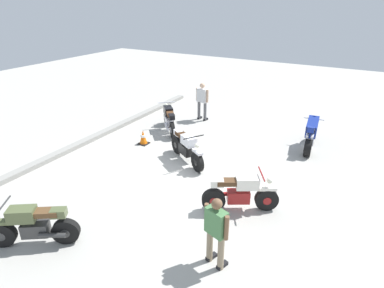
{
  "coord_description": "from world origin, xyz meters",
  "views": [
    {
      "loc": [
        -7.43,
        -4.28,
        4.97
      ],
      "look_at": [
        0.6,
        0.28,
        0.75
      ],
      "focal_mm": 30.07,
      "sensor_mm": 36.0,
      "label": 1
    }
  ],
  "objects_px": {
    "person_in_green_shirt": "(216,229)",
    "person_in_white_shirt": "(202,99)",
    "motorcycle_blue_sportbike": "(311,133)",
    "traffic_cone": "(143,137)",
    "motorcycle_black_cruiser": "(169,119)",
    "motorcycle_olive_vintage": "(33,226)",
    "motorcycle_cream_vintage": "(240,193)",
    "motorcycle_silver_cruiser": "(187,147)"
  },
  "relations": [
    {
      "from": "motorcycle_olive_vintage",
      "to": "motorcycle_black_cruiser",
      "type": "bearing_deg",
      "value": -115.24
    },
    {
      "from": "motorcycle_blue_sportbike",
      "to": "person_in_green_shirt",
      "type": "height_order",
      "value": "person_in_green_shirt"
    },
    {
      "from": "motorcycle_black_cruiser",
      "to": "traffic_cone",
      "type": "bearing_deg",
      "value": 131.73
    },
    {
      "from": "motorcycle_silver_cruiser",
      "to": "person_in_green_shirt",
      "type": "distance_m",
      "value": 4.58
    },
    {
      "from": "person_in_green_shirt",
      "to": "motorcycle_silver_cruiser",
      "type": "bearing_deg",
      "value": 56.25
    },
    {
      "from": "person_in_green_shirt",
      "to": "motorcycle_olive_vintage",
      "type": "bearing_deg",
      "value": 129.55
    },
    {
      "from": "motorcycle_blue_sportbike",
      "to": "motorcycle_olive_vintage",
      "type": "distance_m",
      "value": 9.13
    },
    {
      "from": "motorcycle_silver_cruiser",
      "to": "person_in_green_shirt",
      "type": "height_order",
      "value": "person_in_green_shirt"
    },
    {
      "from": "motorcycle_olive_vintage",
      "to": "traffic_cone",
      "type": "distance_m",
      "value": 5.6
    },
    {
      "from": "motorcycle_cream_vintage",
      "to": "traffic_cone",
      "type": "distance_m",
      "value": 5.08
    },
    {
      "from": "motorcycle_black_cruiser",
      "to": "motorcycle_silver_cruiser",
      "type": "height_order",
      "value": "same"
    },
    {
      "from": "motorcycle_olive_vintage",
      "to": "person_in_white_shirt",
      "type": "distance_m",
      "value": 8.85
    },
    {
      "from": "motorcycle_blue_sportbike",
      "to": "person_in_green_shirt",
      "type": "bearing_deg",
      "value": 169.94
    },
    {
      "from": "motorcycle_cream_vintage",
      "to": "motorcycle_olive_vintage",
      "type": "distance_m",
      "value": 4.81
    },
    {
      "from": "motorcycle_cream_vintage",
      "to": "motorcycle_silver_cruiser",
      "type": "distance_m",
      "value": 3.0
    },
    {
      "from": "motorcycle_blue_sportbike",
      "to": "motorcycle_black_cruiser",
      "type": "xyz_separation_m",
      "value": [
        -1.11,
        5.3,
        -0.07
      ]
    },
    {
      "from": "person_in_green_shirt",
      "to": "motorcycle_black_cruiser",
      "type": "bearing_deg",
      "value": 59.09
    },
    {
      "from": "motorcycle_blue_sportbike",
      "to": "person_in_white_shirt",
      "type": "distance_m",
      "value": 4.83
    },
    {
      "from": "motorcycle_cream_vintage",
      "to": "motorcycle_olive_vintage",
      "type": "height_order",
      "value": "same"
    },
    {
      "from": "motorcycle_blue_sportbike",
      "to": "person_in_white_shirt",
      "type": "xyz_separation_m",
      "value": [
        0.72,
        4.76,
        0.35
      ]
    },
    {
      "from": "motorcycle_black_cruiser",
      "to": "traffic_cone",
      "type": "height_order",
      "value": "motorcycle_black_cruiser"
    },
    {
      "from": "motorcycle_blue_sportbike",
      "to": "person_in_green_shirt",
      "type": "relative_size",
      "value": 1.24
    },
    {
      "from": "motorcycle_blue_sportbike",
      "to": "motorcycle_silver_cruiser",
      "type": "bearing_deg",
      "value": 127.24
    },
    {
      "from": "traffic_cone",
      "to": "motorcycle_cream_vintage",
      "type": "bearing_deg",
      "value": -113.95
    },
    {
      "from": "motorcycle_cream_vintage",
      "to": "person_in_white_shirt",
      "type": "distance_m",
      "value": 6.73
    },
    {
      "from": "motorcycle_black_cruiser",
      "to": "motorcycle_olive_vintage",
      "type": "bearing_deg",
      "value": 145.83
    },
    {
      "from": "motorcycle_blue_sportbike",
      "to": "traffic_cone",
      "type": "xyz_separation_m",
      "value": [
        -2.64,
        5.44,
        -0.33
      ]
    },
    {
      "from": "motorcycle_silver_cruiser",
      "to": "motorcycle_black_cruiser",
      "type": "bearing_deg",
      "value": 167.28
    },
    {
      "from": "motorcycle_black_cruiser",
      "to": "person_in_white_shirt",
      "type": "distance_m",
      "value": 1.96
    },
    {
      "from": "motorcycle_silver_cruiser",
      "to": "motorcycle_cream_vintage",
      "type": "bearing_deg",
      "value": -0.79
    },
    {
      "from": "motorcycle_olive_vintage",
      "to": "traffic_cone",
      "type": "height_order",
      "value": "motorcycle_olive_vintage"
    },
    {
      "from": "motorcycle_silver_cruiser",
      "to": "motorcycle_olive_vintage",
      "type": "distance_m",
      "value": 5.1
    },
    {
      "from": "person_in_green_shirt",
      "to": "person_in_white_shirt",
      "type": "distance_m",
      "value": 8.54
    },
    {
      "from": "motorcycle_blue_sportbike",
      "to": "motorcycle_olive_vintage",
      "type": "bearing_deg",
      "value": 147.01
    },
    {
      "from": "motorcycle_cream_vintage",
      "to": "person_in_white_shirt",
      "type": "relative_size",
      "value": 1.06
    },
    {
      "from": "motorcycle_cream_vintage",
      "to": "motorcycle_silver_cruiser",
      "type": "bearing_deg",
      "value": 116.88
    },
    {
      "from": "motorcycle_blue_sportbike",
      "to": "motorcycle_cream_vintage",
      "type": "height_order",
      "value": "motorcycle_blue_sportbike"
    },
    {
      "from": "motorcycle_olive_vintage",
      "to": "person_in_green_shirt",
      "type": "distance_m",
      "value": 3.96
    },
    {
      "from": "motorcycle_blue_sportbike",
      "to": "person_in_white_shirt",
      "type": "bearing_deg",
      "value": 75.82
    },
    {
      "from": "motorcycle_cream_vintage",
      "to": "person_in_white_shirt",
      "type": "xyz_separation_m",
      "value": [
        5.43,
        3.96,
        0.46
      ]
    },
    {
      "from": "motorcycle_black_cruiser",
      "to": "motorcycle_cream_vintage",
      "type": "relative_size",
      "value": 0.91
    },
    {
      "from": "motorcycle_olive_vintage",
      "to": "motorcycle_cream_vintage",
      "type": "bearing_deg",
      "value": -169.15
    }
  ]
}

